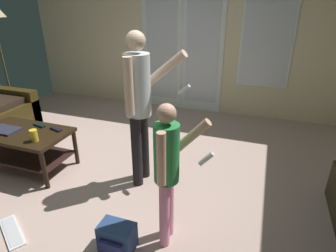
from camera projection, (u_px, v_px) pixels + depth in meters
ground_plane at (111, 180)px, 3.21m from camera, size 5.75×5.12×0.02m
wall_back_with_doors at (182, 39)px, 4.85m from camera, size 5.75×0.09×2.56m
coffee_table at (24, 141)px, 3.30m from camera, size 1.05×0.60×0.48m
person_adult at (139, 98)px, 2.81m from camera, size 0.62×0.44×1.61m
person_child at (168, 165)px, 2.12m from camera, size 0.43×0.35×1.22m
backpack at (117, 237)px, 2.28m from camera, size 0.29×0.22×0.23m
loose_keyboard at (12, 232)px, 2.47m from camera, size 0.44×0.34×0.02m
laptop_closed at (5, 130)px, 3.26m from camera, size 0.34×0.22×0.02m
cup_near_edge at (34, 136)px, 3.00m from camera, size 0.08×0.08×0.13m
tv_remote_black at (56, 129)px, 3.28m from camera, size 0.18×0.10×0.02m
dvd_remote_slim at (39, 125)px, 3.38m from camera, size 0.18×0.09×0.02m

